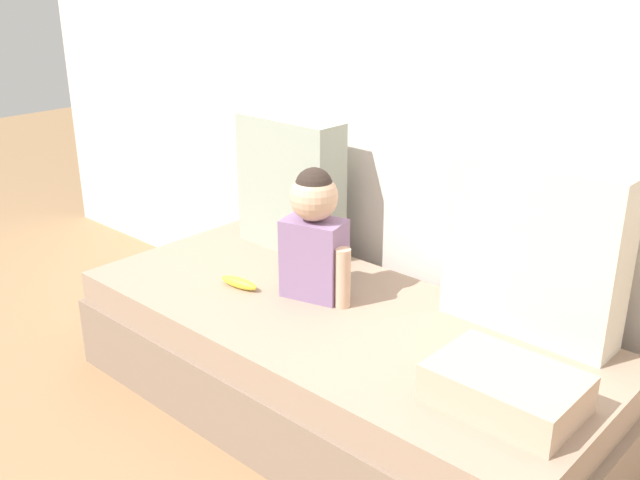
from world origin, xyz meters
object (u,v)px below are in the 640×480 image
throw_pillow_left (291,184)px  couch (336,363)px  folded_blanket (506,388)px  toddler (314,232)px  throw_pillow_right (535,249)px  banana (239,283)px

throw_pillow_left → couch: bearing=-31.4°
throw_pillow_left → folded_blanket: size_ratio=1.38×
folded_blanket → toddler: bearing=169.5°
couch → throw_pillow_right: 0.81m
folded_blanket → banana: bearing=179.2°
banana → toddler: bearing=30.2°
throw_pillow_right → folded_blanket: (0.17, -0.44, -0.23)m
couch → throw_pillow_right: (0.54, 0.33, 0.49)m
throw_pillow_right → banana: 1.07m
couch → throw_pillow_left: 0.80m
toddler → throw_pillow_right: bearing=22.0°
banana → throw_pillow_left: bearing=108.8°
throw_pillow_right → toddler: throw_pillow_right is taller
throw_pillow_right → throw_pillow_left: bearing=180.0°
throw_pillow_right → toddler: size_ratio=1.19×
banana → folded_blanket: (1.11, -0.01, 0.03)m
folded_blanket → couch: bearing=171.3°
toddler → folded_blanket: (0.86, -0.16, -0.19)m
throw_pillow_left → toddler: (0.39, -0.28, -0.03)m
couch → throw_pillow_right: size_ratio=3.45×
couch → banana: 0.47m
throw_pillow_left → toddler: 0.49m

